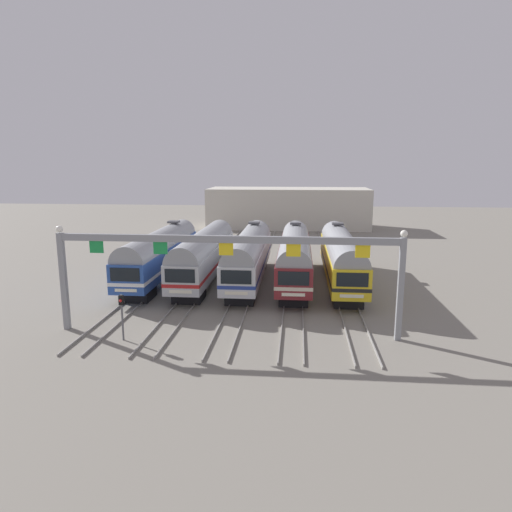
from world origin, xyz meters
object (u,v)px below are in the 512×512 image
object	(u,v)px
catenary_gantry	(226,255)
yard_signal_mast	(122,309)
commuter_train_stainless	(204,253)
commuter_train_maroon	(295,255)
commuter_train_blue	(160,252)
commuter_train_silver	(249,254)
commuter_train_yellow	(341,255)

from	to	relation	value
catenary_gantry	yard_signal_mast	world-z (taller)	catenary_gantry
commuter_train_stainless	catenary_gantry	distance (m)	14.37
commuter_train_maroon	yard_signal_mast	bearing A→B (deg)	-124.83
commuter_train_blue	commuter_train_stainless	size ratio (longest dim) A/B	1.00
commuter_train_silver	catenary_gantry	xyz separation A→B (m)	(0.00, -13.50, 2.57)
catenary_gantry	commuter_train_stainless	bearing A→B (deg)	107.35
catenary_gantry	yard_signal_mast	distance (m)	7.27
commuter_train_silver	commuter_train_maroon	distance (m)	4.22
commuter_train_silver	commuter_train_yellow	size ratio (longest dim) A/B	1.00
commuter_train_yellow	yard_signal_mast	xyz separation A→B (m)	(-14.76, -15.15, -0.62)
commuter_train_silver	catenary_gantry	world-z (taller)	catenary_gantry
commuter_train_stainless	catenary_gantry	xyz separation A→B (m)	(4.22, -13.49, 2.57)
commuter_train_blue	commuter_train_maroon	size ratio (longest dim) A/B	1.00
commuter_train_yellow	yard_signal_mast	distance (m)	21.16
commuter_train_blue	commuter_train_yellow	bearing A→B (deg)	0.00
commuter_train_silver	commuter_train_maroon	size ratio (longest dim) A/B	1.00
yard_signal_mast	catenary_gantry	bearing A→B (deg)	14.64
commuter_train_blue	commuter_train_yellow	distance (m)	16.87
commuter_train_silver	commuter_train_yellow	world-z (taller)	same
commuter_train_silver	commuter_train_maroon	world-z (taller)	same
catenary_gantry	commuter_train_silver	bearing A→B (deg)	90.00
commuter_train_maroon	commuter_train_yellow	size ratio (longest dim) A/B	1.00
commuter_train_blue	yard_signal_mast	world-z (taller)	commuter_train_blue
commuter_train_stainless	commuter_train_yellow	bearing A→B (deg)	0.02
commuter_train_yellow	commuter_train_silver	bearing A→B (deg)	180.00
commuter_train_stainless	commuter_train_silver	size ratio (longest dim) A/B	1.00
commuter_train_blue	yard_signal_mast	size ratio (longest dim) A/B	6.09
commuter_train_stainless	yard_signal_mast	xyz separation A→B (m)	(-2.11, -15.15, -0.62)
commuter_train_blue	commuter_train_yellow	xyz separation A→B (m)	(16.87, 0.00, 0.00)
commuter_train_stainless	commuter_train_yellow	distance (m)	12.65
commuter_train_blue	commuter_train_yellow	world-z (taller)	same
catenary_gantry	yard_signal_mast	xyz separation A→B (m)	(-6.32, -1.65, -3.19)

